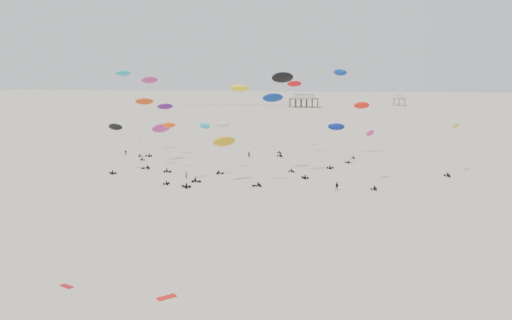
% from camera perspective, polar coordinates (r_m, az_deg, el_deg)
% --- Properties ---
extents(ground_plane, '(900.00, 900.00, 0.00)m').
position_cam_1_polar(ground_plane, '(214.66, 5.09, 3.28)').
color(ground_plane, beige).
extents(pavilion_main, '(21.00, 13.00, 9.80)m').
position_cam_1_polar(pavilion_main, '(364.12, 5.49, 6.69)').
color(pavilion_main, brown).
rests_on(pavilion_main, ground).
extents(pavilion_small, '(9.00, 7.00, 8.00)m').
position_cam_1_polar(pavilion_small, '(395.40, 16.06, 6.50)').
color(pavilion_small, brown).
rests_on(pavilion_small, ground).
extents(pier_fence, '(80.20, 0.20, 1.50)m').
position_cam_1_polar(pier_fence, '(371.86, -2.58, 6.26)').
color(pier_fence, black).
rests_on(pier_fence, ground).
extents(rig_0, '(6.88, 10.53, 22.67)m').
position_cam_1_polar(rig_0, '(152.75, 3.98, 6.58)').
color(rig_0, black).
rests_on(rig_0, ground).
extents(rig_1, '(3.27, 13.48, 14.35)m').
position_cam_1_polar(rig_1, '(115.59, 13.08, 0.92)').
color(rig_1, black).
rests_on(rig_1, ground).
extents(rig_2, '(9.23, 4.03, 25.67)m').
position_cam_1_polar(rig_2, '(133.81, -14.02, 5.80)').
color(rig_2, black).
rests_on(rig_2, ground).
extents(rig_3, '(4.62, 9.40, 12.88)m').
position_cam_1_polar(rig_3, '(132.05, 21.49, 1.31)').
color(rig_3, black).
rests_on(rig_3, ground).
extents(rig_4, '(3.86, 16.51, 25.21)m').
position_cam_1_polar(rig_4, '(164.50, 3.42, 7.92)').
color(rig_4, black).
rests_on(rig_4, ground).
extents(rig_5, '(4.22, 6.80, 18.18)m').
position_cam_1_polar(rig_5, '(115.40, -10.29, 3.59)').
color(rig_5, black).
rests_on(rig_5, ground).
extents(rig_6, '(7.63, 16.79, 19.96)m').
position_cam_1_polar(rig_6, '(164.34, -12.71, 6.00)').
color(rig_6, black).
rests_on(rig_6, ground).
extents(rig_7, '(3.61, 10.06, 13.57)m').
position_cam_1_polar(rig_7, '(118.31, -6.32, 1.10)').
color(rig_7, black).
rests_on(rig_7, ground).
extents(rig_8, '(10.39, 9.55, 25.27)m').
position_cam_1_polar(rig_8, '(122.17, 3.33, 8.23)').
color(rig_8, black).
rests_on(rig_8, ground).
extents(rig_9, '(4.53, 7.27, 12.32)m').
position_cam_1_polar(rig_9, '(131.33, -15.86, 2.42)').
color(rig_9, black).
rests_on(rig_9, ground).
extents(rig_10, '(6.40, 16.68, 27.44)m').
position_cam_1_polar(rig_10, '(150.68, 9.70, 8.68)').
color(rig_10, black).
rests_on(rig_10, ground).
extents(rig_11, '(3.69, 8.84, 12.95)m').
position_cam_1_polar(rig_11, '(127.82, -3.90, 2.30)').
color(rig_11, black).
rests_on(rig_11, ground).
extents(rig_12, '(7.85, 4.72, 22.56)m').
position_cam_1_polar(rig_12, '(110.31, -1.33, 5.09)').
color(rig_12, black).
rests_on(rig_12, ground).
extents(rig_13, '(5.25, 5.03, 23.95)m').
position_cam_1_polar(rig_13, '(152.18, -12.10, 7.16)').
color(rig_13, black).
rests_on(rig_13, ground).
extents(rig_14, '(9.44, 6.16, 20.03)m').
position_cam_1_polar(rig_14, '(127.42, 2.14, 6.35)').
color(rig_14, black).
rests_on(rig_14, ground).
extents(rig_15, '(9.18, 6.26, 11.03)m').
position_cam_1_polar(rig_15, '(145.49, -10.95, 3.31)').
color(rig_15, black).
rests_on(rig_15, ground).
extents(rig_16, '(4.79, 9.89, 12.21)m').
position_cam_1_polar(rig_16, '(136.84, 9.02, 2.88)').
color(rig_16, black).
rests_on(rig_16, ground).
extents(rig_17, '(10.79, 12.20, 13.17)m').
position_cam_1_polar(rig_17, '(114.25, -4.36, 1.33)').
color(rig_17, black).
rests_on(rig_17, ground).
extents(rig_18, '(4.47, 7.98, 12.42)m').
position_cam_1_polar(rig_18, '(130.67, -9.99, 2.03)').
color(rig_18, black).
rests_on(rig_18, ground).
extents(rig_19, '(5.70, 13.17, 17.45)m').
position_cam_1_polar(rig_19, '(156.64, 11.86, 5.47)').
color(rig_19, black).
rests_on(rig_19, ground).
extents(spectator_0, '(0.80, 0.83, 1.89)m').
position_cam_1_polar(spectator_0, '(120.33, -7.97, -2.08)').
color(spectator_0, black).
rests_on(spectator_0, ground).
extents(spectator_1, '(1.09, 0.70, 2.10)m').
position_cam_1_polar(spectator_1, '(108.57, 9.23, -3.44)').
color(spectator_1, black).
rests_on(spectator_1, ground).
extents(spectator_2, '(1.23, 0.79, 1.94)m').
position_cam_1_polar(spectator_2, '(157.43, -14.66, 0.54)').
color(spectator_2, black).
rests_on(spectator_2, ground).
extents(spectator_3, '(0.99, 0.84, 2.30)m').
position_cam_1_polar(spectator_3, '(147.74, -0.81, 0.27)').
color(spectator_3, black).
rests_on(spectator_3, ground).
extents(grounded_kite_a, '(2.20, 2.18, 0.08)m').
position_cam_1_polar(grounded_kite_a, '(59.03, -10.19, -15.21)').
color(grounded_kite_a, red).
rests_on(grounded_kite_a, ground).
extents(grounded_kite_b, '(1.93, 1.37, 0.07)m').
position_cam_1_polar(grounded_kite_b, '(64.83, -20.83, -13.36)').
color(grounded_kite_b, '#B50B17').
rests_on(grounded_kite_b, ground).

